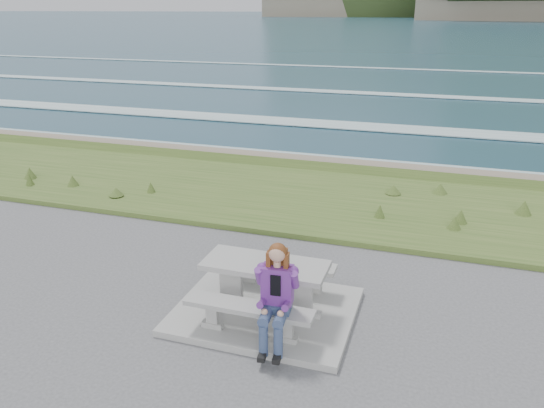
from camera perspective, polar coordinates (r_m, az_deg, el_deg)
name	(u,v)px	position (r m, az deg, el deg)	size (l,w,h in m)	color
concrete_slab	(265,311)	(8.06, -0.71, -11.42)	(2.60, 2.10, 0.10)	#9B9B96
picnic_table	(265,273)	(7.75, -0.73, -7.43)	(1.80, 0.75, 0.75)	#9B9B96
bench_landward	(249,312)	(7.30, -2.53, -11.49)	(1.80, 0.35, 0.45)	#9B9B96
bench_seaward	(280,266)	(8.45, 0.82, -6.73)	(1.80, 0.35, 0.45)	#9B9B96
grass_verge	(334,204)	(12.46, 6.73, 0.05)	(160.00, 4.50, 0.22)	#37531F
shore_drop	(356,170)	(15.18, 8.98, 3.66)	(160.00, 0.80, 2.20)	#716755
ocean	(404,118)	(32.22, 14.03, 8.97)	(1600.00, 1600.00, 0.09)	navy
seated_woman	(275,311)	(6.98, 0.32, -11.44)	(0.45, 0.73, 1.41)	navy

